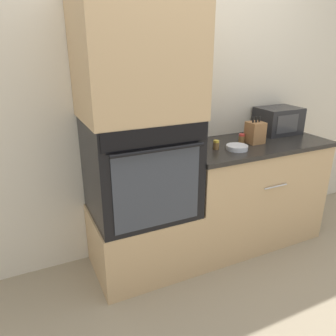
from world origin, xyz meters
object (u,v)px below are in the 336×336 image
(knife_block, at_px, (255,132))
(condiment_jar_near, at_px, (216,145))
(condiment_jar_mid, at_px, (242,138))
(bowl, at_px, (237,147))
(wall_oven, at_px, (141,167))
(microwave, at_px, (278,120))

(knife_block, bearing_deg, condiment_jar_near, -178.00)
(condiment_jar_mid, bearing_deg, bowl, -136.99)
(condiment_jar_near, height_order, condiment_jar_mid, condiment_jar_mid)
(wall_oven, distance_m, bowl, 0.76)
(microwave, height_order, knife_block, microwave)
(wall_oven, height_order, knife_block, wall_oven)
(knife_block, relative_size, condiment_jar_near, 3.09)
(microwave, distance_m, condiment_jar_mid, 0.51)
(wall_oven, relative_size, microwave, 1.94)
(knife_block, bearing_deg, bowl, -158.78)
(microwave, height_order, condiment_jar_near, microwave)
(knife_block, xyz_separation_m, condiment_jar_mid, (-0.10, 0.04, -0.05))
(microwave, distance_m, bowl, 0.70)
(microwave, bearing_deg, knife_block, -157.06)
(condiment_jar_near, bearing_deg, bowl, -30.55)
(condiment_jar_near, distance_m, condiment_jar_mid, 0.29)
(wall_oven, xyz_separation_m, condiment_jar_near, (0.61, -0.03, 0.09))
(condiment_jar_near, bearing_deg, wall_oven, 177.04)
(microwave, xyz_separation_m, condiment_jar_mid, (-0.49, -0.12, -0.08))
(wall_oven, bearing_deg, knife_block, -1.05)
(bowl, bearing_deg, condiment_jar_near, 149.45)
(knife_block, xyz_separation_m, bowl, (-0.24, -0.09, -0.07))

